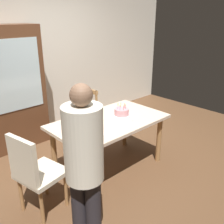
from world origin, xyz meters
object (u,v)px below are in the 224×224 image
object	(u,v)px
dining_table	(109,127)
birthday_cake	(121,112)
plate_near_celebrant	(95,134)
chair_spindle_back	(81,121)
plate_far_side	(95,117)
person_celebrant	(84,164)
china_cabinet	(6,90)
chair_upholstered	(34,171)

from	to	relation	value
dining_table	birthday_cake	distance (m)	0.27
birthday_cake	dining_table	bearing A→B (deg)	-179.57
plate_near_celebrant	chair_spindle_back	xyz separation A→B (m)	(0.52, 0.96, -0.28)
plate_far_side	chair_spindle_back	xyz separation A→B (m)	(0.18, 0.57, -0.28)
chair_spindle_back	person_celebrant	size ratio (longest dim) A/B	0.60
dining_table	plate_far_side	size ratio (longest dim) A/B	6.88
birthday_cake	china_cabinet	distance (m)	1.82
birthday_cake	plate_near_celebrant	bearing A→B (deg)	-162.69
birthday_cake	person_celebrant	bearing A→B (deg)	-147.13
birthday_cake	chair_upholstered	size ratio (longest dim) A/B	0.29
dining_table	chair_spindle_back	bearing A→B (deg)	82.31
china_cabinet	plate_near_celebrant	bearing A→B (deg)	-81.09
birthday_cake	plate_far_side	distance (m)	0.37
plate_near_celebrant	plate_far_side	size ratio (longest dim) A/B	1.00
plate_near_celebrant	chair_upholstered	world-z (taller)	chair_upholstered
person_celebrant	birthday_cake	bearing A→B (deg)	32.87
dining_table	china_cabinet	size ratio (longest dim) A/B	0.80
plate_far_side	chair_spindle_back	bearing A→B (deg)	72.45
dining_table	birthday_cake	world-z (taller)	birthday_cake
person_celebrant	chair_spindle_back	bearing A→B (deg)	54.37
dining_table	chair_spindle_back	world-z (taller)	chair_spindle_back
chair_spindle_back	chair_upholstered	size ratio (longest dim) A/B	1.00
plate_far_side	chair_upholstered	xyz separation A→B (m)	(-1.07, -0.30, -0.21)
chair_upholstered	person_celebrant	xyz separation A→B (m)	(0.12, -0.71, 0.36)
birthday_cake	person_celebrant	distance (m)	1.50
china_cabinet	dining_table	bearing A→B (deg)	-66.06
chair_spindle_back	chair_upholstered	bearing A→B (deg)	-145.39
plate_near_celebrant	chair_spindle_back	distance (m)	1.13
birthday_cake	plate_far_side	xyz separation A→B (m)	(-0.31, 0.20, -0.04)
chair_spindle_back	birthday_cake	bearing A→B (deg)	-80.60
dining_table	plate_near_celebrant	distance (m)	0.47
birthday_cake	chair_spindle_back	xyz separation A→B (m)	(-0.13, 0.76, -0.32)
chair_spindle_back	china_cabinet	world-z (taller)	china_cabinet
person_celebrant	chair_upholstered	bearing A→B (deg)	99.48
birthday_cake	plate_near_celebrant	distance (m)	0.68
plate_near_celebrant	person_celebrant	world-z (taller)	person_celebrant
dining_table	plate_near_celebrant	xyz separation A→B (m)	(-0.42, -0.20, 0.10)
birthday_cake	plate_near_celebrant	xyz separation A→B (m)	(-0.65, -0.20, -0.04)
person_celebrant	dining_table	bearing A→B (deg)	38.28
dining_table	chair_upholstered	distance (m)	1.15
dining_table	person_celebrant	distance (m)	1.33
dining_table	birthday_cake	xyz separation A→B (m)	(0.23, 0.00, 0.14)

